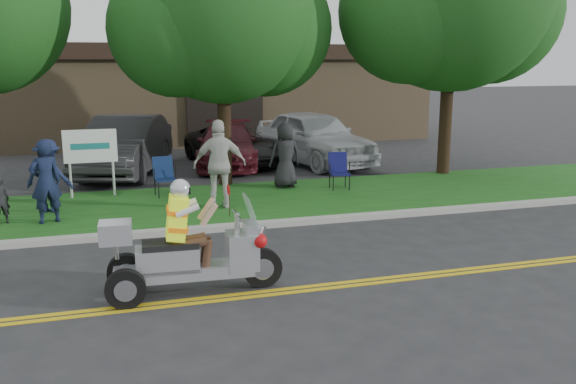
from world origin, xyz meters
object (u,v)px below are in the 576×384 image
object	(u,v)px
trike_scooter	(185,254)
spectator_adult_left	(46,182)
lawn_chair_a	(164,174)
parked_car_left	(125,145)
parked_car_far_right	(314,137)
spectator_adult_right	(220,164)
lawn_chair_b	(339,168)
parked_car_right	(228,145)
parked_car_mid	(234,145)

from	to	relation	value
trike_scooter	spectator_adult_left	xyz separation A→B (m)	(-2.24, 4.47, 0.35)
lawn_chair_a	parked_car_left	size ratio (longest dim) A/B	0.18
parked_car_far_right	trike_scooter	bearing A→B (deg)	-131.89
trike_scooter	spectator_adult_right	size ratio (longest dim) A/B	1.32
lawn_chair_a	parked_car_far_right	bearing A→B (deg)	28.79
spectator_adult_left	trike_scooter	bearing A→B (deg)	99.32
spectator_adult_left	lawn_chair_b	bearing A→B (deg)	174.77
lawn_chair_a	parked_car_far_right	world-z (taller)	parked_car_far_right
trike_scooter	spectator_adult_right	bearing A→B (deg)	76.37
trike_scooter	spectator_adult_right	world-z (taller)	spectator_adult_right
spectator_adult_left	parked_car_right	distance (m)	8.04
trike_scooter	parked_car_mid	world-z (taller)	trike_scooter
lawn_chair_a	spectator_adult_left	bearing A→B (deg)	-150.92
parked_car_far_right	spectator_adult_right	bearing A→B (deg)	-140.10
lawn_chair_b	parked_car_mid	world-z (taller)	parked_car_mid
trike_scooter	spectator_adult_left	world-z (taller)	spectator_adult_left
parked_car_mid	spectator_adult_right	bearing A→B (deg)	-116.92
lawn_chair_a	spectator_adult_right	world-z (taller)	spectator_adult_right
trike_scooter	parked_car_mid	distance (m)	11.46
lawn_chair_b	parked_car_left	bearing A→B (deg)	147.17
trike_scooter	parked_car_left	distance (m)	10.24
lawn_chair_b	spectator_adult_left	size ratio (longest dim) A/B	0.55
lawn_chair_a	parked_car_mid	world-z (taller)	parked_car_mid
lawn_chair_a	parked_car_mid	xyz separation A→B (m)	(2.71, 4.65, -0.02)
trike_scooter	parked_car_left	size ratio (longest dim) A/B	0.50
lawn_chair_b	spectator_adult_left	distance (m)	7.13
spectator_adult_right	parked_car_right	xyz separation A→B (m)	(1.36, 6.06, -0.43)
lawn_chair_b	parked_car_right	bearing A→B (deg)	118.73
trike_scooter	parked_car_right	world-z (taller)	trike_scooter
lawn_chair_a	lawn_chair_b	world-z (taller)	lawn_chair_a
parked_car_right	spectator_adult_left	bearing A→B (deg)	-116.42
parked_car_left	parked_car_mid	size ratio (longest dim) A/B	1.18
trike_scooter	parked_car_right	xyz separation A→B (m)	(2.75, 10.77, 0.07)
lawn_chair_a	spectator_adult_left	xyz separation A→B (m)	(-2.55, -1.93, 0.31)
lawn_chair_a	parked_car_right	size ratio (longest dim) A/B	0.21
spectator_adult_left	parked_car_right	xyz separation A→B (m)	(4.99, 6.30, -0.29)
lawn_chair_b	parked_car_left	size ratio (longest dim) A/B	0.18
lawn_chair_b	spectator_adult_left	xyz separation A→B (m)	(-6.97, -1.49, 0.33)
spectator_adult_right	lawn_chair_b	bearing A→B (deg)	-153.16
parked_car_left	lawn_chair_a	bearing A→B (deg)	-61.23
spectator_adult_right	parked_car_far_right	distance (m)	7.03
trike_scooter	parked_car_mid	size ratio (longest dim) A/B	0.59
parked_car_left	parked_car_far_right	bearing A→B (deg)	18.32
parked_car_left	parked_car_far_right	distance (m)	6.06
trike_scooter	lawn_chair_a	xyz separation A→B (m)	(0.31, 6.41, 0.04)
parked_car_right	parked_car_far_right	xyz separation A→B (m)	(2.81, -0.41, 0.21)
spectator_adult_right	parked_car_far_right	bearing A→B (deg)	-120.14
lawn_chair_b	parked_car_mid	distance (m)	5.38
spectator_adult_left	parked_car_left	bearing A→B (deg)	-124.20
spectator_adult_left	lawn_chair_a	bearing A→B (deg)	-160.04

